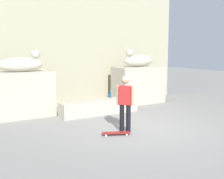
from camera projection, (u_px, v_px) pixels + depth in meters
ground_plane at (139, 130)px, 9.27m from camera, size 40.00×40.00×0.00m
facade_wall at (71, 27)px, 13.01m from camera, size 10.48×0.60×6.70m
pedestal_left at (21, 94)px, 10.89m from camera, size 2.21×1.14×1.63m
pedestal_right at (138, 85)px, 13.56m from camera, size 2.21×1.14×1.63m
statue_reclining_left at (21, 64)px, 10.75m from camera, size 1.66×0.78×0.78m
statue_reclining_right at (138, 60)px, 13.38m from camera, size 1.65×0.74×0.78m
ledge_block at (99, 107)px, 11.37m from camera, size 3.07×0.60×0.54m
skater at (125, 101)px, 8.97m from camera, size 0.39×0.43×1.67m
skateboard at (116, 133)px, 8.71m from camera, size 0.81×0.51×0.08m
bottle_green at (120, 96)px, 11.55m from camera, size 0.07×0.07×0.27m
bottle_blue at (110, 95)px, 11.80m from camera, size 0.07×0.07×0.29m
bottle_clear at (128, 95)px, 11.87m from camera, size 0.08×0.08×0.26m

